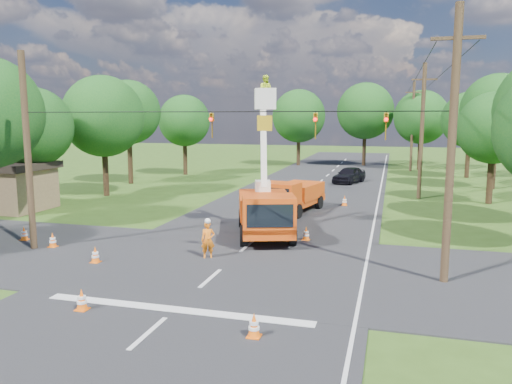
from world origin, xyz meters
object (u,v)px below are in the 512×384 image
(traffic_cone_0, at_px, (82,300))
(shed, at_px, (7,185))
(pole_right_far, at_px, (412,126))
(tree_left_d, at_px, (103,116))
(tree_left_c, at_px, (33,127))
(ground_worker, at_px, (208,240))
(tree_far_c, at_px, (421,117))
(bucket_truck, at_px, (265,204))
(traffic_cone_3, at_px, (95,255))
(pole_right_mid, at_px, (422,130))
(tree_far_a, at_px, (299,116))
(tree_right_e, at_px, (470,120))
(pole_left, at_px, (28,152))
(traffic_cone_6, at_px, (345,201))
(traffic_cone_1, at_px, (254,326))
(tree_far_b, at_px, (365,111))
(traffic_cone_4, at_px, (53,240))
(traffic_cone_5, at_px, (24,234))
(tree_right_d, at_px, (497,110))
(pole_right_near, at_px, (452,145))
(tree_left_e, at_px, (128,112))
(distant_car, at_px, (349,175))
(tree_left_f, at_px, (184,121))
(second_truck, at_px, (293,195))
(tree_right_c, at_px, (494,128))
(traffic_cone_2, at_px, (306,234))

(traffic_cone_0, height_order, shed, shed)
(pole_right_far, relative_size, tree_left_d, 1.08)
(pole_right_far, xyz_separation_m, tree_left_c, (-25.00, -31.00, 0.33))
(ground_worker, xyz_separation_m, tree_far_c, (10.59, 41.35, 5.24))
(ground_worker, height_order, tree_left_d, tree_left_d)
(bucket_truck, height_order, traffic_cone_3, bucket_truck)
(tree_left_d, bearing_deg, bucket_truck, -32.63)
(pole_right_mid, height_order, tree_far_a, pole_right_mid)
(traffic_cone_3, xyz_separation_m, tree_right_e, (19.21, 36.27, 5.45))
(pole_left, height_order, shed, pole_left)
(traffic_cone_6, bearing_deg, traffic_cone_3, -118.05)
(traffic_cone_1, bearing_deg, tree_far_b, 89.94)
(traffic_cone_4, height_order, pole_left, pole_left)
(traffic_cone_3, height_order, tree_left_d, tree_left_d)
(traffic_cone_5, height_order, pole_left, pole_left)
(traffic_cone_0, bearing_deg, pole_right_far, 76.14)
(traffic_cone_5, xyz_separation_m, traffic_cone_6, (14.44, 14.10, 0.00))
(traffic_cone_1, xyz_separation_m, tree_far_c, (6.55, 48.42, 5.70))
(tree_left_d, height_order, tree_far_a, tree_far_a)
(traffic_cone_4, relative_size, tree_far_c, 0.08)
(tree_right_d, bearing_deg, tree_left_d, -158.07)
(pole_right_near, bearing_deg, traffic_cone_5, 176.51)
(traffic_cone_3, distance_m, tree_far_a, 44.65)
(tree_far_a, bearing_deg, shed, -110.38)
(ground_worker, relative_size, traffic_cone_5, 2.30)
(pole_left, height_order, tree_far_b, tree_far_b)
(tree_left_e, xyz_separation_m, tree_far_b, (19.80, 23.00, 0.32))
(traffic_cone_4, height_order, tree_far_c, tree_far_c)
(pole_left, bearing_deg, distant_car, 66.18)
(pole_right_mid, height_order, tree_left_f, pole_right_mid)
(traffic_cone_0, relative_size, pole_right_far, 0.07)
(traffic_cone_4, distance_m, tree_left_e, 23.82)
(tree_right_d, bearing_deg, traffic_cone_5, -135.02)
(traffic_cone_1, distance_m, tree_far_b, 51.82)
(second_truck, distance_m, traffic_cone_6, 4.57)
(shed, relative_size, tree_far_b, 0.53)
(traffic_cone_5, bearing_deg, traffic_cone_3, -23.62)
(tree_left_c, distance_m, tree_right_d, 36.13)
(traffic_cone_4, height_order, tree_right_c, tree_right_c)
(traffic_cone_6, relative_size, pole_right_far, 0.07)
(tree_left_f, bearing_deg, shed, -98.28)
(traffic_cone_3, relative_size, tree_left_f, 0.08)
(pole_right_near, xyz_separation_m, pole_right_far, (0.00, 40.00, 0.00))
(traffic_cone_2, xyz_separation_m, pole_right_far, (6.01, 35.13, 4.75))
(tree_far_b, bearing_deg, bucket_truck, -93.85)
(traffic_cone_6, height_order, pole_right_mid, pole_right_mid)
(pole_left, xyz_separation_m, tree_far_c, (19.00, 42.00, 1.56))
(tree_left_c, xyz_separation_m, tree_left_d, (1.50, 6.00, 0.69))
(tree_right_c, relative_size, tree_far_b, 0.76)
(pole_right_mid, relative_size, tree_right_c, 1.28)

